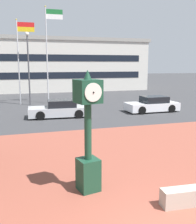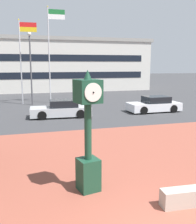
# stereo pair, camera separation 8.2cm
# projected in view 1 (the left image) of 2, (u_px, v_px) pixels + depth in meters

# --- Properties ---
(plaza_brick_paving) EXTENTS (44.00, 14.62, 0.01)m
(plaza_brick_paving) POSITION_uv_depth(u_px,v_px,m) (125.00, 182.00, 8.68)
(plaza_brick_paving) COLOR brown
(plaza_brick_paving) RESTS_ON ground
(street_clock) EXTENTS (0.81, 0.84, 3.73)m
(street_clock) POSITION_uv_depth(u_px,v_px,m) (88.00, 135.00, 7.83)
(street_clock) COLOR #19422D
(street_clock) RESTS_ON ground
(car_street_near) EXTENTS (4.53, 2.06, 1.28)m
(car_street_near) POSITION_uv_depth(u_px,v_px,m) (60.00, 109.00, 19.38)
(car_street_near) COLOR #B7BABF
(car_street_near) RESTS_ON ground
(car_street_mid) EXTENTS (4.35, 2.04, 1.28)m
(car_street_mid) POSITION_uv_depth(u_px,v_px,m) (152.00, 105.00, 21.64)
(car_street_mid) COLOR silver
(car_street_mid) RESTS_ON ground
(flagpole_primary) EXTENTS (1.69, 0.14, 8.09)m
(flagpole_primary) POSITION_uv_depth(u_px,v_px,m) (20.00, 55.00, 24.90)
(flagpole_primary) COLOR silver
(flagpole_primary) RESTS_ON ground
(flagpole_secondary) EXTENTS (1.72, 0.14, 9.40)m
(flagpole_secondary) POSITION_uv_depth(u_px,v_px,m) (48.00, 47.00, 25.52)
(flagpole_secondary) COLOR silver
(flagpole_secondary) RESTS_ON ground
(civic_building) EXTENTS (31.61, 15.20, 7.66)m
(civic_building) POSITION_uv_depth(u_px,v_px,m) (41.00, 65.00, 42.23)
(civic_building) COLOR beige
(civic_building) RESTS_ON ground
(street_lamp_post) EXTENTS (0.36, 0.36, 6.84)m
(street_lamp_post) POSITION_uv_depth(u_px,v_px,m) (28.00, 61.00, 24.46)
(street_lamp_post) COLOR #4C4C51
(street_lamp_post) RESTS_ON ground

